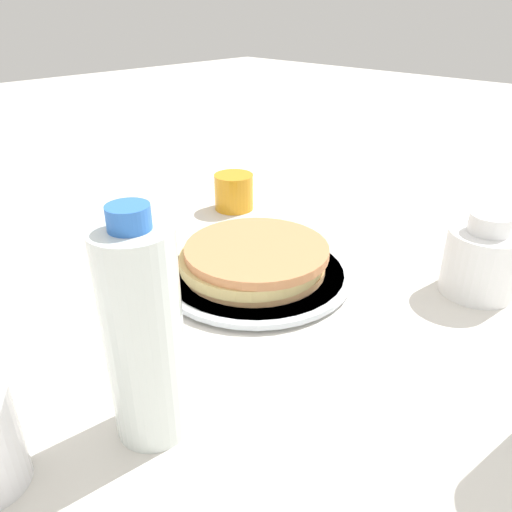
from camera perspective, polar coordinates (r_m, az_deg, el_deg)
name	(u,v)px	position (r m, az deg, el deg)	size (l,w,h in m)	color
ground_plane	(249,275)	(0.68, -0.80, -2.14)	(4.00, 4.00, 0.00)	silver
plate	(256,273)	(0.67, 0.00, -1.98)	(0.25, 0.25, 0.01)	silver
pancake_stack	(255,258)	(0.66, -0.12, -0.18)	(0.20, 0.19, 0.04)	#E2A96C
juice_glass	(234,192)	(0.89, -2.54, 7.34)	(0.07, 0.07, 0.06)	orange
cream_jug	(482,259)	(0.68, 24.39, -0.36)	(0.09, 0.09, 0.11)	white
water_bottle_near	(144,335)	(0.41, -12.72, -8.82)	(0.06, 0.06, 0.21)	silver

